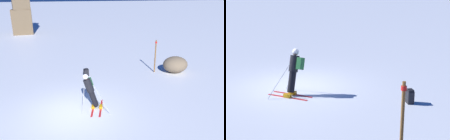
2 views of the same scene
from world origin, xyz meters
TOP-DOWN VIEW (x-y plane):
  - ground_plane at (0.00, 0.00)m, footprint 300.00×300.00m
  - skier at (0.85, 0.13)m, footprint 1.30×1.69m
  - spare_backpack at (1.56, 4.31)m, footprint 0.34×0.28m
  - trail_marker at (6.15, 3.54)m, footprint 0.13×0.13m

SIDE VIEW (x-z plane):
  - ground_plane at x=0.00m, z-range 0.00..0.00m
  - spare_backpack at x=1.56m, z-range -0.01..0.49m
  - skier at x=0.85m, z-range 0.08..1.80m
  - trail_marker at x=6.15m, z-range 0.10..2.31m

